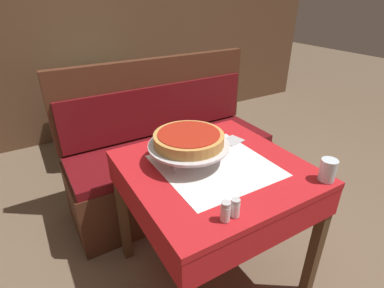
{
  "coord_description": "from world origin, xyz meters",
  "views": [
    {
      "loc": [
        -0.72,
        -0.99,
        1.49
      ],
      "look_at": [
        -0.09,
        0.07,
        0.85
      ],
      "focal_mm": 28.0,
      "sensor_mm": 36.0,
      "label": 1
    }
  ],
  "objects": [
    {
      "name": "ground_plane",
      "position": [
        0.0,
        0.0,
        0.0
      ],
      "size": [
        14.0,
        14.0,
        0.0
      ],
      "primitive_type": "plane",
      "color": "brown"
    },
    {
      "name": "dining_table_front",
      "position": [
        0.0,
        0.0,
        0.64
      ],
      "size": [
        0.82,
        0.82,
        0.74
      ],
      "color": "red",
      "rests_on": "ground_plane"
    },
    {
      "name": "back_wall_panel",
      "position": [
        0.0,
        2.31,
        1.2
      ],
      "size": [
        6.0,
        0.04,
        2.4
      ],
      "primitive_type": "cube",
      "color": "brown",
      "rests_on": "ground_plane"
    },
    {
      "name": "pizza_pan_stand",
      "position": [
        -0.09,
        0.1,
        0.83
      ],
      "size": [
        0.39,
        0.39,
        0.09
      ],
      "color": "#ADADB2",
      "rests_on": "dining_table_front"
    },
    {
      "name": "pizza_server",
      "position": [
        0.15,
        0.14,
        0.75
      ],
      "size": [
        0.31,
        0.12,
        0.01
      ],
      "color": "#BCBCC1",
      "rests_on": "dining_table_front"
    },
    {
      "name": "dining_table_rear",
      "position": [
        -0.03,
        1.79,
        0.63
      ],
      "size": [
        0.71,
        0.71,
        0.74
      ],
      "color": "#1E6B33",
      "rests_on": "ground_plane"
    },
    {
      "name": "salt_shaker",
      "position": [
        -0.18,
        -0.33,
        0.78
      ],
      "size": [
        0.04,
        0.04,
        0.08
      ],
      "color": "silver",
      "rests_on": "dining_table_front"
    },
    {
      "name": "condiment_caddy",
      "position": [
        -0.01,
        1.7,
        0.77
      ],
      "size": [
        0.15,
        0.15,
        0.17
      ],
      "color": "black",
      "rests_on": "dining_table_rear"
    },
    {
      "name": "deep_dish_pizza",
      "position": [
        -0.09,
        0.1,
        0.86
      ],
      "size": [
        0.33,
        0.33,
        0.06
      ],
      "color": "#C68E47",
      "rests_on": "pizza_pan_stand"
    },
    {
      "name": "water_glass_near",
      "position": [
        0.35,
        -0.35,
        0.79
      ],
      "size": [
        0.07,
        0.07,
        0.1
      ],
      "color": "silver",
      "rests_on": "dining_table_front"
    },
    {
      "name": "booth_bench",
      "position": [
        0.14,
        0.76,
        0.32
      ],
      "size": [
        1.49,
        0.53,
        1.06
      ],
      "color": "#4C2819",
      "rests_on": "ground_plane"
    },
    {
      "name": "pepper_shaker",
      "position": [
        -0.14,
        -0.33,
        0.78
      ],
      "size": [
        0.03,
        0.03,
        0.07
      ],
      "color": "silver",
      "rests_on": "dining_table_front"
    }
  ]
}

